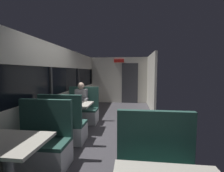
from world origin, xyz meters
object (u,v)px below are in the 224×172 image
at_px(dining_table_near_window, 8,149).
at_px(coffee_cup_primary, 80,102).
at_px(bench_mid_window_facing_entry, 83,112).
at_px(bench_mid_window_facing_end, 64,128).
at_px(seated_passenger, 82,106).
at_px(bench_near_window_facing_entry, 41,146).
at_px(dining_table_mid_window, 74,107).

xyz_separation_m(dining_table_near_window, coffee_cup_primary, (0.15, 2.32, 0.15)).
bearing_deg(bench_mid_window_facing_entry, bench_mid_window_facing_end, -90.00).
relative_size(bench_mid_window_facing_entry, seated_passenger, 0.87).
bearing_deg(coffee_cup_primary, bench_mid_window_facing_entry, 102.85).
distance_m(bench_near_window_facing_entry, dining_table_mid_window, 1.62).
height_order(dining_table_mid_window, bench_mid_window_facing_entry, bench_mid_window_facing_entry).
bearing_deg(bench_mid_window_facing_entry, seated_passenger, -90.00).
xyz_separation_m(dining_table_near_window, bench_mid_window_facing_end, (0.00, 1.59, -0.31)).
relative_size(dining_table_near_window, seated_passenger, 0.71).
height_order(seated_passenger, coffee_cup_primary, seated_passenger).
distance_m(bench_mid_window_facing_entry, coffee_cup_primary, 0.82).
distance_m(dining_table_mid_window, coffee_cup_primary, 0.21).
xyz_separation_m(bench_near_window_facing_entry, coffee_cup_primary, (0.15, 1.62, 0.46)).
relative_size(dining_table_mid_window, seated_passenger, 0.71).
relative_size(bench_near_window_facing_entry, dining_table_mid_window, 1.22).
height_order(bench_near_window_facing_entry, bench_mid_window_facing_end, same).
height_order(dining_table_mid_window, coffee_cup_primary, coffee_cup_primary).
bearing_deg(bench_mid_window_facing_entry, dining_table_near_window, -90.00).
distance_m(dining_table_near_window, bench_near_window_facing_entry, 0.77).
bearing_deg(bench_near_window_facing_entry, dining_table_near_window, -90.00).
bearing_deg(dining_table_mid_window, dining_table_near_window, -90.00).
bearing_deg(bench_near_window_facing_entry, seated_passenger, 90.00).
bearing_deg(bench_mid_window_facing_end, seated_passenger, 90.00).
height_order(bench_mid_window_facing_end, seated_passenger, seated_passenger).
relative_size(bench_mid_window_facing_end, coffee_cup_primary, 12.22).
bearing_deg(bench_mid_window_facing_entry, dining_table_mid_window, -90.00).
bearing_deg(dining_table_near_window, coffee_cup_primary, 86.24).
height_order(dining_table_mid_window, seated_passenger, seated_passenger).
bearing_deg(bench_near_window_facing_entry, dining_table_mid_window, 90.00).
relative_size(bench_near_window_facing_entry, bench_mid_window_facing_end, 1.00).
distance_m(dining_table_mid_window, seated_passenger, 0.64).
relative_size(dining_table_mid_window, bench_mid_window_facing_end, 0.82).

